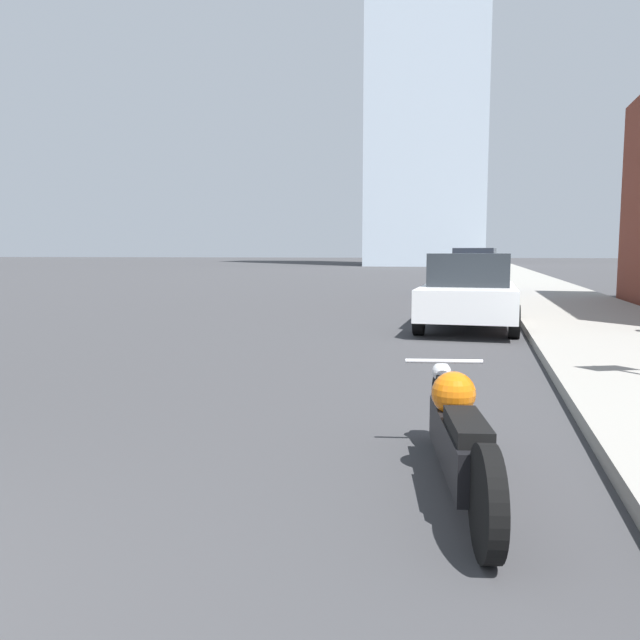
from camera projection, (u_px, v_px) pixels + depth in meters
sidewalk at (521, 278)px, 38.94m from camera, size 3.46×240.00×0.15m
motorcycle at (458, 435)px, 4.27m from camera, size 0.74×2.53×0.77m
parked_car_white at (469, 291)px, 13.30m from camera, size 2.07×4.48×1.60m
parked_car_blue at (475, 271)px, 24.48m from camera, size 2.15×4.65×1.80m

